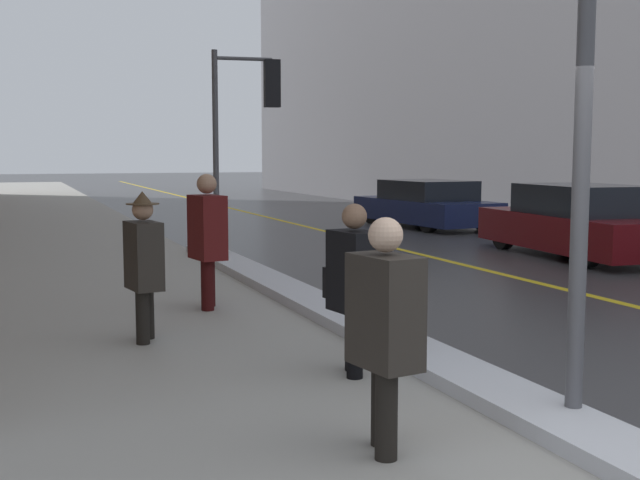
{
  "coord_description": "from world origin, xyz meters",
  "views": [
    {
      "loc": [
        -3.29,
        -3.48,
        1.91
      ],
      "look_at": [
        -0.4,
        4.0,
        1.05
      ],
      "focal_mm": 45.0,
      "sensor_mm": 36.0,
      "label": 1
    }
  ],
  "objects_px": {
    "traffic_light_near": "(250,108)",
    "pedestrian_with_shoulder_bag": "(353,281)",
    "lamp_post": "(586,37)",
    "pedestrian_in_glasses": "(385,324)",
    "pedestrian_trailing": "(207,235)",
    "parked_car_maroon": "(579,223)",
    "parked_car_navy": "(426,205)",
    "pedestrian_in_fedora": "(144,260)"
  },
  "relations": [
    {
      "from": "lamp_post",
      "to": "pedestrian_in_glasses",
      "type": "height_order",
      "value": "lamp_post"
    },
    {
      "from": "parked_car_maroon",
      "to": "parked_car_navy",
      "type": "xyz_separation_m",
      "value": [
        0.32,
        6.55,
        -0.05
      ]
    },
    {
      "from": "lamp_post",
      "to": "traffic_light_near",
      "type": "relative_size",
      "value": 1.15
    },
    {
      "from": "pedestrian_with_shoulder_bag",
      "to": "pedestrian_trailing",
      "type": "distance_m",
      "value": 3.41
    },
    {
      "from": "traffic_light_near",
      "to": "pedestrian_in_fedora",
      "type": "height_order",
      "value": "traffic_light_near"
    },
    {
      "from": "lamp_post",
      "to": "pedestrian_in_glasses",
      "type": "xyz_separation_m",
      "value": [
        -1.49,
        -0.02,
        -1.85
      ]
    },
    {
      "from": "lamp_post",
      "to": "pedestrian_in_fedora",
      "type": "bearing_deg",
      "value": 123.9
    },
    {
      "from": "pedestrian_in_glasses",
      "to": "pedestrian_trailing",
      "type": "xyz_separation_m",
      "value": [
        0.07,
        5.14,
        0.08
      ]
    },
    {
      "from": "traffic_light_near",
      "to": "pedestrian_with_shoulder_bag",
      "type": "distance_m",
      "value": 9.06
    },
    {
      "from": "lamp_post",
      "to": "pedestrian_trailing",
      "type": "xyz_separation_m",
      "value": [
        -1.43,
        5.12,
        -1.77
      ]
    },
    {
      "from": "pedestrian_in_glasses",
      "to": "pedestrian_trailing",
      "type": "relative_size",
      "value": 0.91
    },
    {
      "from": "lamp_post",
      "to": "traffic_light_near",
      "type": "distance_m",
      "value": 10.46
    },
    {
      "from": "pedestrian_in_glasses",
      "to": "pedestrian_in_fedora",
      "type": "height_order",
      "value": "pedestrian_in_fedora"
    },
    {
      "from": "traffic_light_near",
      "to": "pedestrian_with_shoulder_bag",
      "type": "xyz_separation_m",
      "value": [
        -1.62,
        -8.69,
        -1.97
      ]
    },
    {
      "from": "pedestrian_with_shoulder_bag",
      "to": "parked_car_navy",
      "type": "relative_size",
      "value": 0.32
    },
    {
      "from": "pedestrian_trailing",
      "to": "parked_car_navy",
      "type": "bearing_deg",
      "value": 129.46
    },
    {
      "from": "lamp_post",
      "to": "pedestrian_with_shoulder_bag",
      "type": "height_order",
      "value": "lamp_post"
    },
    {
      "from": "pedestrian_trailing",
      "to": "parked_car_maroon",
      "type": "xyz_separation_m",
      "value": [
        7.69,
        2.59,
        -0.3
      ]
    },
    {
      "from": "lamp_post",
      "to": "pedestrian_trailing",
      "type": "height_order",
      "value": "lamp_post"
    },
    {
      "from": "traffic_light_near",
      "to": "pedestrian_trailing",
      "type": "distance_m",
      "value": 6.01
    },
    {
      "from": "lamp_post",
      "to": "parked_car_maroon",
      "type": "distance_m",
      "value": 10.14
    },
    {
      "from": "lamp_post",
      "to": "traffic_light_near",
      "type": "height_order",
      "value": "lamp_post"
    },
    {
      "from": "lamp_post",
      "to": "pedestrian_in_glasses",
      "type": "distance_m",
      "value": 2.38
    },
    {
      "from": "lamp_post",
      "to": "parked_car_maroon",
      "type": "relative_size",
      "value": 0.95
    },
    {
      "from": "pedestrian_in_glasses",
      "to": "parked_car_maroon",
      "type": "relative_size",
      "value": 0.32
    },
    {
      "from": "pedestrian_trailing",
      "to": "parked_car_navy",
      "type": "xyz_separation_m",
      "value": [
        8.01,
        9.13,
        -0.35
      ]
    },
    {
      "from": "pedestrian_in_glasses",
      "to": "parked_car_maroon",
      "type": "height_order",
      "value": "pedestrian_in_glasses"
    },
    {
      "from": "traffic_light_near",
      "to": "pedestrian_trailing",
      "type": "bearing_deg",
      "value": -105.63
    },
    {
      "from": "parked_car_navy",
      "to": "traffic_light_near",
      "type": "bearing_deg",
      "value": 118.49
    },
    {
      "from": "parked_car_maroon",
      "to": "pedestrian_with_shoulder_bag",
      "type": "bearing_deg",
      "value": 134.62
    },
    {
      "from": "traffic_light_near",
      "to": "pedestrian_with_shoulder_bag",
      "type": "height_order",
      "value": "traffic_light_near"
    },
    {
      "from": "pedestrian_in_glasses",
      "to": "pedestrian_with_shoulder_bag",
      "type": "height_order",
      "value": "pedestrian_in_glasses"
    },
    {
      "from": "traffic_light_near",
      "to": "pedestrian_with_shoulder_bag",
      "type": "bearing_deg",
      "value": -94.61
    },
    {
      "from": "traffic_light_near",
      "to": "pedestrian_in_glasses",
      "type": "distance_m",
      "value": 10.85
    },
    {
      "from": "pedestrian_in_glasses",
      "to": "pedestrian_trailing",
      "type": "bearing_deg",
      "value": 169.98
    },
    {
      "from": "pedestrian_in_glasses",
      "to": "parked_car_maroon",
      "type": "xyz_separation_m",
      "value": [
        7.75,
        7.72,
        -0.21
      ]
    },
    {
      "from": "pedestrian_with_shoulder_bag",
      "to": "pedestrian_trailing",
      "type": "relative_size",
      "value": 0.89
    },
    {
      "from": "pedestrian_with_shoulder_bag",
      "to": "pedestrian_in_fedora",
      "type": "relative_size",
      "value": 0.97
    },
    {
      "from": "traffic_light_near",
      "to": "pedestrian_in_glasses",
      "type": "xyz_separation_m",
      "value": [
        -2.17,
        -10.45,
        -1.95
      ]
    },
    {
      "from": "pedestrian_trailing",
      "to": "traffic_light_near",
      "type": "bearing_deg",
      "value": 149.13
    },
    {
      "from": "pedestrian_with_shoulder_bag",
      "to": "pedestrian_trailing",
      "type": "bearing_deg",
      "value": 178.85
    },
    {
      "from": "lamp_post",
      "to": "parked_car_navy",
      "type": "bearing_deg",
      "value": 65.21
    }
  ]
}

